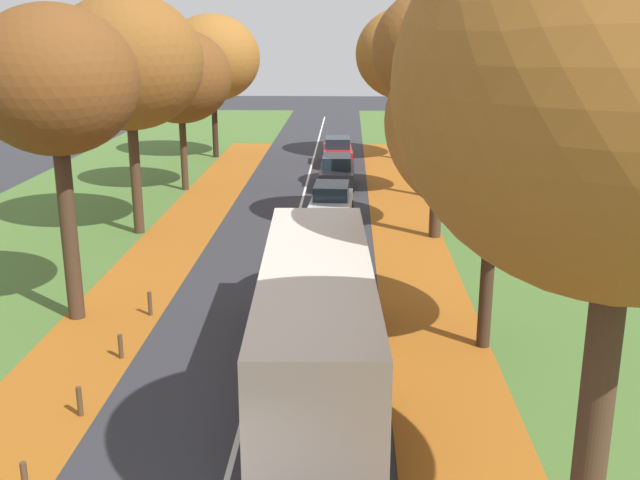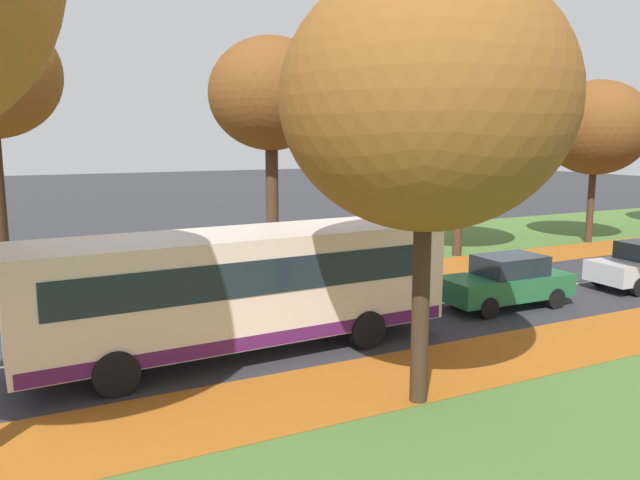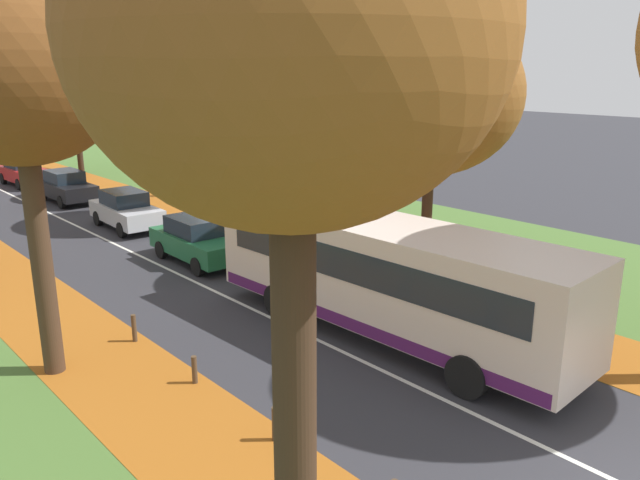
{
  "view_description": "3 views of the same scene",
  "coord_description": "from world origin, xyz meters",
  "px_view_note": "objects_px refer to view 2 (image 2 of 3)",
  "views": [
    {
      "loc": [
        2.21,
        -8.46,
        8.2
      ],
      "look_at": [
        1.43,
        11.8,
        2.31
      ],
      "focal_mm": 42.0,
      "sensor_mm": 36.0,
      "label": 1
    },
    {
      "loc": [
        15.47,
        2.82,
        5.22
      ],
      "look_at": [
        -0.73,
        10.94,
        2.23
      ],
      "focal_mm": 35.0,
      "sensor_mm": 36.0,
      "label": 2
    },
    {
      "loc": [
        -9.76,
        -2.3,
        6.76
      ],
      "look_at": [
        2.15,
        10.93,
        1.78
      ],
      "focal_mm": 35.0,
      "sensor_mm": 36.0,
      "label": 3
    }
  ],
  "objects_px": {
    "bollard_fifth": "(221,290)",
    "bollard_sixth": "(303,280)",
    "tree_left_far": "(596,128)",
    "tree_right_near": "(426,100)",
    "bus": "(240,285)",
    "bollard_third": "(23,312)",
    "car_green_lead": "(506,281)",
    "tree_left_mid": "(462,101)",
    "bollard_fourth": "(129,300)",
    "tree_left_near": "(271,95)"
  },
  "relations": [
    {
      "from": "bollard_fifth",
      "to": "bus",
      "type": "relative_size",
      "value": 0.06
    },
    {
      "from": "tree_left_far",
      "to": "bollard_fifth",
      "type": "relative_size",
      "value": 12.3
    },
    {
      "from": "bollard_third",
      "to": "bus",
      "type": "height_order",
      "value": "bus"
    },
    {
      "from": "bollard_third",
      "to": "car_green_lead",
      "type": "distance_m",
      "value": 14.28
    },
    {
      "from": "tree_left_far",
      "to": "bollard_third",
      "type": "relative_size",
      "value": 11.21
    },
    {
      "from": "bus",
      "to": "bollard_fifth",
      "type": "bearing_deg",
      "value": 167.67
    },
    {
      "from": "bollard_third",
      "to": "bollard_fourth",
      "type": "bearing_deg",
      "value": 90.63
    },
    {
      "from": "tree_left_near",
      "to": "tree_right_near",
      "type": "height_order",
      "value": "tree_left_near"
    },
    {
      "from": "tree_right_near",
      "to": "bollard_third",
      "type": "bearing_deg",
      "value": -143.39
    },
    {
      "from": "tree_left_far",
      "to": "bollard_fifth",
      "type": "bearing_deg",
      "value": -82.56
    },
    {
      "from": "car_green_lead",
      "to": "tree_left_near",
      "type": "bearing_deg",
      "value": -143.86
    },
    {
      "from": "tree_left_mid",
      "to": "bollard_fourth",
      "type": "height_order",
      "value": "tree_left_mid"
    },
    {
      "from": "bollard_fifth",
      "to": "tree_left_far",
      "type": "bearing_deg",
      "value": 97.44
    },
    {
      "from": "tree_left_far",
      "to": "bollard_fourth",
      "type": "relative_size",
      "value": 11.55
    },
    {
      "from": "bollard_sixth",
      "to": "bus",
      "type": "bearing_deg",
      "value": -38.56
    },
    {
      "from": "bollard_third",
      "to": "bollard_sixth",
      "type": "height_order",
      "value": "bollard_sixth"
    },
    {
      "from": "tree_left_near",
      "to": "car_green_lead",
      "type": "height_order",
      "value": "tree_left_near"
    },
    {
      "from": "bollard_sixth",
      "to": "bollard_fifth",
      "type": "bearing_deg",
      "value": -89.98
    },
    {
      "from": "bollard_fourth",
      "to": "bollard_sixth",
      "type": "distance_m",
      "value": 5.81
    },
    {
      "from": "bollard_third",
      "to": "bollard_fifth",
      "type": "bearing_deg",
      "value": 90.03
    },
    {
      "from": "bollard_fourth",
      "to": "bollard_fifth",
      "type": "height_order",
      "value": "bollard_fourth"
    },
    {
      "from": "tree_left_far",
      "to": "bollard_sixth",
      "type": "bearing_deg",
      "value": -81.32
    },
    {
      "from": "tree_right_near",
      "to": "bollard_fifth",
      "type": "distance_m",
      "value": 10.92
    },
    {
      "from": "bollard_fourth",
      "to": "bus",
      "type": "relative_size",
      "value": 0.07
    },
    {
      "from": "bollard_fifth",
      "to": "car_green_lead",
      "type": "bearing_deg",
      "value": 58.2
    },
    {
      "from": "tree_left_near",
      "to": "tree_left_far",
      "type": "relative_size",
      "value": 1.1
    },
    {
      "from": "tree_left_mid",
      "to": "bollard_fourth",
      "type": "xyz_separation_m",
      "value": [
        2.72,
        -14.7,
        -6.41
      ]
    },
    {
      "from": "car_green_lead",
      "to": "bollard_fifth",
      "type": "bearing_deg",
      "value": -121.8
    },
    {
      "from": "bollard_sixth",
      "to": "bollard_fourth",
      "type": "bearing_deg",
      "value": -90.28
    },
    {
      "from": "tree_left_far",
      "to": "car_green_lead",
      "type": "distance_m",
      "value": 15.16
    },
    {
      "from": "bollard_third",
      "to": "bollard_sixth",
      "type": "xyz_separation_m",
      "value": [
        -0.0,
        8.72,
        0.01
      ]
    },
    {
      "from": "tree_left_mid",
      "to": "tree_left_far",
      "type": "distance_m",
      "value": 8.27
    },
    {
      "from": "tree_left_mid",
      "to": "bollard_third",
      "type": "xyz_separation_m",
      "value": [
        2.76,
        -17.6,
        -6.4
      ]
    },
    {
      "from": "tree_left_far",
      "to": "bus",
      "type": "xyz_separation_m",
      "value": [
        7.63,
        -21.08,
        -3.97
      ]
    },
    {
      "from": "bollard_third",
      "to": "bollard_fifth",
      "type": "distance_m",
      "value": 5.81
    },
    {
      "from": "bollard_fifth",
      "to": "bollard_sixth",
      "type": "distance_m",
      "value": 2.91
    },
    {
      "from": "tree_left_far",
      "to": "tree_right_near",
      "type": "height_order",
      "value": "tree_right_near"
    },
    {
      "from": "tree_left_near",
      "to": "tree_left_mid",
      "type": "height_order",
      "value": "tree_left_mid"
    },
    {
      "from": "tree_left_near",
      "to": "bus",
      "type": "height_order",
      "value": "tree_left_near"
    },
    {
      "from": "bollard_sixth",
      "to": "tree_left_far",
      "type": "bearing_deg",
      "value": 98.68
    },
    {
      "from": "tree_left_mid",
      "to": "car_green_lead",
      "type": "height_order",
      "value": "tree_left_mid"
    },
    {
      "from": "bollard_fourth",
      "to": "car_green_lead",
      "type": "xyz_separation_m",
      "value": [
        4.77,
        10.56,
        0.47
      ]
    },
    {
      "from": "tree_left_mid",
      "to": "bollard_sixth",
      "type": "height_order",
      "value": "tree_left_mid"
    },
    {
      "from": "tree_left_far",
      "to": "bollard_fourth",
      "type": "xyz_separation_m",
      "value": [
        2.58,
        -22.89,
        -5.32
      ]
    },
    {
      "from": "tree_right_near",
      "to": "bollard_sixth",
      "type": "relative_size",
      "value": 11.51
    },
    {
      "from": "bollard_sixth",
      "to": "bus",
      "type": "distance_m",
      "value": 6.56
    },
    {
      "from": "bollard_fourth",
      "to": "bollard_fifth",
      "type": "xyz_separation_m",
      "value": [
        0.03,
        2.91,
        -0.02
      ]
    },
    {
      "from": "tree_left_far",
      "to": "car_green_lead",
      "type": "relative_size",
      "value": 1.88
    },
    {
      "from": "tree_left_mid",
      "to": "bollard_fifth",
      "type": "height_order",
      "value": "tree_left_mid"
    },
    {
      "from": "car_green_lead",
      "to": "tree_left_mid",
      "type": "bearing_deg",
      "value": 151.11
    }
  ]
}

